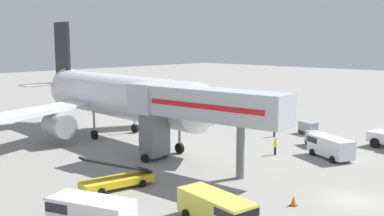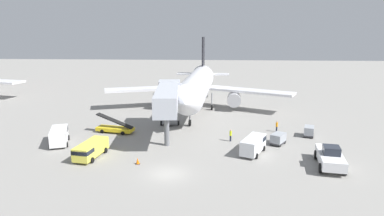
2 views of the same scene
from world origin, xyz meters
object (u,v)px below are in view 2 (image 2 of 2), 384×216
Objects in this scene: jet_bridge at (168,99)px; baggage_cart_outer_left at (278,138)px; service_van_far_center at (254,144)px; ground_crew_worker_midground at (277,126)px; ground_crew_worker_foreground at (231,135)px; service_van_far_left at (90,149)px; belt_loader_truck at (115,128)px; airplane_at_gate at (197,86)px; baggage_cart_near_right at (309,131)px; service_van_far_right at (59,135)px; pushback_tug at (330,157)px; safety_cone_alpha at (138,161)px.

jet_bridge is 5.91× the size of baggage_cart_outer_left.
service_van_far_center reaches higher than ground_crew_worker_midground.
ground_crew_worker_midground is (7.40, 5.01, 0.00)m from ground_crew_worker_foreground.
service_van_far_center is (20.28, 2.84, 0.10)m from service_van_far_left.
belt_loader_truck reaches higher than ground_crew_worker_midground.
belt_loader_truck reaches higher than service_van_far_left.
baggage_cart_outer_left is at bearing 43.25° from service_van_far_center.
jet_bridge is 9.65m from belt_loader_truck.
service_van_far_left is at bearing -114.50° from airplane_at_gate.
airplane_at_gate is 23.89m from baggage_cart_near_right.
ground_crew_worker_midground is at bearing 34.14° from ground_crew_worker_foreground.
service_van_far_left is at bearing -90.09° from belt_loader_truck.
service_van_far_left is (6.21, -4.84, -0.13)m from service_van_far_right.
pushback_tug is 22.30m from safety_cone_alpha.
ground_crew_worker_midground is at bearing 13.59° from service_van_far_right.
airplane_at_gate reaches higher than service_van_far_left.
service_van_far_left is 3.36× the size of ground_crew_worker_midground.
ground_crew_worker_foreground is at bearing -73.25° from airplane_at_gate.
airplane_at_gate is at bearing 49.62° from service_van_far_right.
service_van_far_center is (26.49, -2.01, -0.03)m from service_van_far_right.
jet_bridge reaches higher than baggage_cart_outer_left.
baggage_cart_near_right is 12.11m from ground_crew_worker_foreground.
service_van_far_right is 3.23× the size of ground_crew_worker_midground.
pushback_tug is 3.91× the size of ground_crew_worker_midground.
service_van_far_left reaches higher than baggage_cart_outer_left.
service_van_far_center is at bearing -140.46° from baggage_cart_near_right.
ground_crew_worker_midground reaches higher than baggage_cart_near_right.
belt_loader_truck is 2.34× the size of baggage_cart_near_right.
service_van_far_center is at bearing -116.22° from ground_crew_worker_midground.
baggage_cart_outer_left is (24.08, 6.41, -0.24)m from service_van_far_left.
belt_loader_truck reaches higher than safety_cone_alpha.
pushback_tug reaches higher than baggage_cart_near_right.
service_van_far_right is 1.03× the size of service_van_far_center.
safety_cone_alpha is (6.24, -12.04, -0.37)m from belt_loader_truck.
baggage_cart_near_right is at bearing -25.48° from ground_crew_worker_midground.
service_van_far_right is at bearing -138.39° from belt_loader_truck.
service_van_far_right is 35.96m from baggage_cart_near_right.
pushback_tug is at bearing -28.64° from jet_bridge.
jet_bridge is 14.55m from service_van_far_center.
service_van_far_right is (-6.23, -5.53, 0.49)m from belt_loader_truck.
ground_crew_worker_midground is (0.90, 5.97, 0.06)m from baggage_cart_outer_left.
baggage_cart_near_right is at bearing 39.54° from service_van_far_center.
ground_crew_worker_midground is at bearing 63.78° from service_van_far_center.
airplane_at_gate reaches higher than baggage_cart_near_right.
baggage_cart_near_right is (17.40, -15.86, -4.04)m from airplane_at_gate.
jet_bridge is at bearing 151.36° from pushback_tug.
jet_bridge is 16.05m from service_van_far_right.
jet_bridge reaches higher than service_van_far_right.
airplane_at_gate is at bearing 133.44° from ground_crew_worker_midground.
ground_crew_worker_midground is (24.96, 2.01, 0.17)m from belt_loader_truck.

